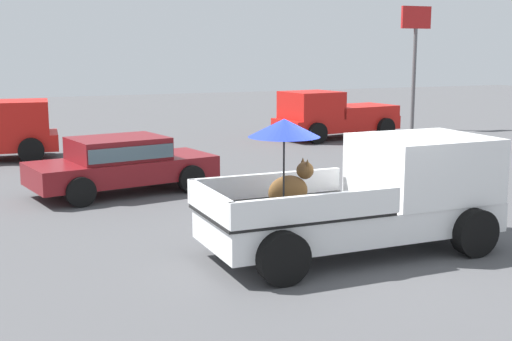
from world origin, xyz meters
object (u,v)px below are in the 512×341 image
pickup_truck_main (375,194)px  pickup_truck_red (333,115)px  parked_sedan_near (121,162)px  motel_sign (415,43)px

pickup_truck_main → pickup_truck_red: size_ratio=1.01×
parked_sedan_near → pickup_truck_main: bearing=-75.3°
pickup_truck_main → pickup_truck_red: pickup_truck_main is taller
pickup_truck_red → motel_sign: motel_sign is taller
pickup_truck_main → parked_sedan_near: bearing=114.8°
pickup_truck_main → parked_sedan_near: (-2.94, 6.32, -0.22)m
pickup_truck_red → pickup_truck_main: bearing=55.8°
motel_sign → parked_sedan_near: bearing=-150.7°
parked_sedan_near → motel_sign: motel_sign is taller
pickup_truck_main → motel_sign: (11.06, 14.18, 2.60)m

